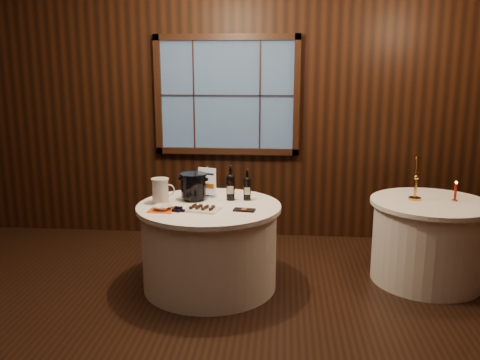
# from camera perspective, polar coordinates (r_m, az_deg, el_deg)

# --- Properties ---
(ground) EXTENTS (6.00, 6.00, 0.00)m
(ground) POSITION_cam_1_polar(r_m,az_deg,el_deg) (3.89, -5.59, -17.77)
(ground) COLOR black
(ground) RESTS_ON ground
(back_wall) EXTENTS (6.00, 0.10, 3.00)m
(back_wall) POSITION_cam_1_polar(r_m,az_deg,el_deg) (5.83, -1.47, 8.45)
(back_wall) COLOR black
(back_wall) RESTS_ON ground
(main_table) EXTENTS (1.28, 1.28, 0.77)m
(main_table) POSITION_cam_1_polar(r_m,az_deg,el_deg) (4.62, -3.44, -7.37)
(main_table) COLOR white
(main_table) RESTS_ON ground
(side_table) EXTENTS (1.08, 1.08, 0.77)m
(side_table) POSITION_cam_1_polar(r_m,az_deg,el_deg) (5.05, 20.34, -6.42)
(side_table) COLOR white
(side_table) RESTS_ON ground
(sign_stand) EXTENTS (0.17, 0.13, 0.29)m
(sign_stand) POSITION_cam_1_polar(r_m,az_deg,el_deg) (4.75, -3.65, -0.76)
(sign_stand) COLOR silver
(sign_stand) RESTS_ON main_table
(port_bottle_left) EXTENTS (0.08, 0.08, 0.32)m
(port_bottle_left) POSITION_cam_1_polar(r_m,az_deg,el_deg) (4.63, -1.07, -0.59)
(port_bottle_left) COLOR black
(port_bottle_left) RESTS_ON main_table
(port_bottle_right) EXTENTS (0.07, 0.07, 0.29)m
(port_bottle_right) POSITION_cam_1_polar(r_m,az_deg,el_deg) (4.63, 0.80, -0.77)
(port_bottle_right) COLOR black
(port_bottle_right) RESTS_ON main_table
(ice_bucket) EXTENTS (0.24, 0.24, 0.25)m
(ice_bucket) POSITION_cam_1_polar(r_m,az_deg,el_deg) (4.65, -5.25, -0.68)
(ice_bucket) COLOR black
(ice_bucket) RESTS_ON main_table
(chocolate_plate) EXTENTS (0.32, 0.25, 0.04)m
(chocolate_plate) POSITION_cam_1_polar(r_m,az_deg,el_deg) (4.33, -4.25, -3.21)
(chocolate_plate) COLOR white
(chocolate_plate) RESTS_ON main_table
(chocolate_box) EXTENTS (0.19, 0.12, 0.02)m
(chocolate_box) POSITION_cam_1_polar(r_m,az_deg,el_deg) (4.31, 0.49, -3.39)
(chocolate_box) COLOR black
(chocolate_box) RESTS_ON main_table
(grape_bunch) EXTENTS (0.19, 0.10, 0.04)m
(grape_bunch) POSITION_cam_1_polar(r_m,az_deg,el_deg) (4.33, -6.91, -3.23)
(grape_bunch) COLOR black
(grape_bunch) RESTS_ON main_table
(glass_pitcher) EXTENTS (0.21, 0.16, 0.23)m
(glass_pitcher) POSITION_cam_1_polar(r_m,az_deg,el_deg) (4.58, -8.91, -1.19)
(glass_pitcher) COLOR silver
(glass_pitcher) RESTS_ON main_table
(orange_napkin) EXTENTS (0.23, 0.23, 0.00)m
(orange_napkin) POSITION_cam_1_polar(r_m,az_deg,el_deg) (4.39, -8.71, -3.32)
(orange_napkin) COLOR #DB4512
(orange_napkin) RESTS_ON main_table
(cracker_bowl) EXTENTS (0.18, 0.18, 0.04)m
(cracker_bowl) POSITION_cam_1_polar(r_m,az_deg,el_deg) (4.38, -8.72, -3.07)
(cracker_bowl) COLOR white
(cracker_bowl) RESTS_ON orange_napkin
(brass_candlestick) EXTENTS (0.12, 0.12, 0.41)m
(brass_candlestick) POSITION_cam_1_polar(r_m,az_deg,el_deg) (4.91, 19.14, -0.42)
(brass_candlestick) COLOR gold
(brass_candlestick) RESTS_ON side_table
(red_candle) EXTENTS (0.05, 0.05, 0.19)m
(red_candle) POSITION_cam_1_polar(r_m,az_deg,el_deg) (4.99, 23.02, -1.39)
(red_candle) COLOR gold
(red_candle) RESTS_ON side_table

